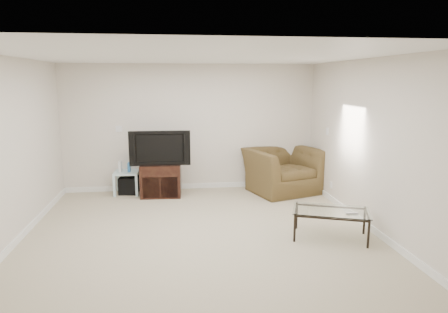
{
  "coord_description": "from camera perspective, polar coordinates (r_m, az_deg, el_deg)",
  "views": [
    {
      "loc": [
        -0.37,
        -5.44,
        2.19
      ],
      "look_at": [
        0.5,
        1.2,
        0.9
      ],
      "focal_mm": 32.0,
      "sensor_mm": 36.0,
      "label": 1
    }
  ],
  "objects": [
    {
      "name": "dvd_player",
      "position": [
        7.64,
        -9.03,
        -1.86
      ],
      "size": [
        0.41,
        0.3,
        0.05
      ],
      "primitive_type": "cube",
      "rotation": [
        0.0,
        0.0,
        -0.06
      ],
      "color": "black",
      "rests_on": "tv_stand"
    },
    {
      "name": "game_case",
      "position": [
        7.92,
        -13.4,
        -1.48
      ],
      "size": [
        0.05,
        0.13,
        0.18
      ],
      "primitive_type": "cube",
      "rotation": [
        0.0,
        0.0,
        -0.04
      ],
      "color": "#337FCC",
      "rests_on": "side_table"
    },
    {
      "name": "side_table",
      "position": [
        8.02,
        -13.68,
        -3.62
      ],
      "size": [
        0.48,
        0.48,
        0.44
      ],
      "primitive_type": null,
      "rotation": [
        0.0,
        0.0,
        -0.04
      ],
      "color": "#A4C1CD",
      "rests_on": "floor"
    },
    {
      "name": "game_console",
      "position": [
        7.94,
        -14.6,
        -1.4
      ],
      "size": [
        0.06,
        0.15,
        0.2
      ],
      "primitive_type": "cube",
      "rotation": [
        0.0,
        0.0,
        -0.09
      ],
      "color": "white",
      "rests_on": "side_table"
    },
    {
      "name": "tv_stand",
      "position": [
        7.72,
        -8.96,
        -3.3
      ],
      "size": [
        0.78,
        0.57,
        0.63
      ],
      "primitive_type": null,
      "rotation": [
        0.0,
        0.0,
        -0.06
      ],
      "color": "black",
      "rests_on": "floor"
    },
    {
      "name": "plate_back",
      "position": [
        8.05,
        -14.8,
        3.83
      ],
      "size": [
        0.12,
        0.02,
        0.12
      ],
      "primitive_type": "cube",
      "color": "white",
      "rests_on": "wall_back"
    },
    {
      "name": "coffee_table",
      "position": [
        5.86,
        14.95,
        -9.3
      ],
      "size": [
        1.17,
        0.91,
        0.4
      ],
      "primitive_type": null,
      "rotation": [
        0.0,
        0.0,
        -0.36
      ],
      "color": "black",
      "rests_on": "floor"
    },
    {
      "name": "subwoofer",
      "position": [
        8.05,
        -13.44,
        -4.04
      ],
      "size": [
        0.38,
        0.38,
        0.34
      ],
      "primitive_type": "cube",
      "rotation": [
        0.0,
        0.0,
        -0.15
      ],
      "color": "black",
      "rests_on": "floor"
    },
    {
      "name": "plate_right_outlet",
      "position": [
        7.56,
        15.05,
        -3.96
      ],
      "size": [
        0.02,
        0.08,
        0.12
      ],
      "primitive_type": "cube",
      "color": "white",
      "rests_on": "wall_right"
    },
    {
      "name": "plate_right_switch",
      "position": [
        7.66,
        14.54,
        3.5
      ],
      "size": [
        0.02,
        0.09,
        0.13
      ],
      "primitive_type": "cube",
      "color": "white",
      "rests_on": "wall_right"
    },
    {
      "name": "recliner",
      "position": [
        7.96,
        8.45,
        -0.92
      ],
      "size": [
        1.52,
        1.22,
        1.15
      ],
      "primitive_type": "imported",
      "rotation": [
        0.0,
        0.0,
        0.31
      ],
      "color": "#48321C",
      "rests_on": "floor"
    },
    {
      "name": "television",
      "position": [
        7.56,
        -9.12,
        1.32
      ],
      "size": [
        1.05,
        0.23,
        0.65
      ],
      "primitive_type": "imported",
      "rotation": [
        0.0,
        0.0,
        -0.02
      ],
      "color": "black",
      "rests_on": "tv_stand"
    },
    {
      "name": "ceiling",
      "position": [
        5.46,
        -3.68,
        14.14
      ],
      "size": [
        5.0,
        5.0,
        0.0
      ],
      "primitive_type": "plane",
      "color": "white",
      "rests_on": "ground"
    },
    {
      "name": "wall_back",
      "position": [
        8.0,
        -4.78,
        4.12
      ],
      "size": [
        5.0,
        0.02,
        2.5
      ],
      "primitive_type": "cube",
      "color": "silver",
      "rests_on": "ground"
    },
    {
      "name": "wall_right",
      "position": [
        6.22,
        20.12,
        1.55
      ],
      "size": [
        0.02,
        5.0,
        2.5
      ],
      "primitive_type": "cube",
      "color": "silver",
      "rests_on": "ground"
    },
    {
      "name": "wall_left",
      "position": [
        5.92,
        -28.45,
        0.44
      ],
      "size": [
        0.02,
        5.0,
        2.5
      ],
      "primitive_type": "cube",
      "color": "silver",
      "rests_on": "ground"
    },
    {
      "name": "floor",
      "position": [
        5.88,
        -3.38,
        -11.0
      ],
      "size": [
        5.0,
        5.0,
        0.0
      ],
      "primitive_type": "plane",
      "color": "tan",
      "rests_on": "ground"
    },
    {
      "name": "remote",
      "position": [
        5.71,
        17.8,
        -7.74
      ],
      "size": [
        0.17,
        0.06,
        0.02
      ],
      "primitive_type": "cube",
      "rotation": [
        0.0,
        0.0,
        -0.12
      ],
      "color": "#B2B2B7",
      "rests_on": "coffee_table"
    }
  ]
}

